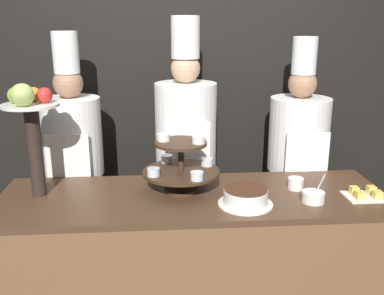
{
  "coord_description": "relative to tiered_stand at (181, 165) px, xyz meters",
  "views": [
    {
      "loc": [
        -0.17,
        -1.88,
        1.82
      ],
      "look_at": [
        0.0,
        0.45,
        1.13
      ],
      "focal_mm": 40.0,
      "sensor_mm": 36.0,
      "label": 1
    }
  ],
  "objects": [
    {
      "name": "buffet_counter",
      "position": [
        0.06,
        -0.07,
        -0.6
      ],
      "size": [
        2.19,
        0.7,
        0.88
      ],
      "color": "brown",
      "rests_on": "ground_plane"
    },
    {
      "name": "cake_square_tray",
      "position": [
        1.02,
        -0.18,
        -0.14
      ],
      "size": [
        0.22,
        0.18,
        0.05
      ],
      "color": "white",
      "rests_on": "buffet_counter"
    },
    {
      "name": "chef_left",
      "position": [
        -0.69,
        0.47,
        -0.1
      ],
      "size": [
        0.38,
        0.38,
        1.77
      ],
      "color": "black",
      "rests_on": "ground_plane"
    },
    {
      "name": "chef_center_left",
      "position": [
        0.06,
        0.47,
        -0.04
      ],
      "size": [
        0.41,
        0.41,
        1.86
      ],
      "color": "#38332D",
      "rests_on": "ground_plane"
    },
    {
      "name": "tiered_stand",
      "position": [
        0.0,
        0.0,
        0.0
      ],
      "size": [
        0.44,
        0.44,
        0.33
      ],
      "color": "#3D2819",
      "rests_on": "buffet_counter"
    },
    {
      "name": "serving_bowl_near",
      "position": [
        0.7,
        -0.22,
        -0.13
      ],
      "size": [
        0.12,
        0.12,
        0.16
      ],
      "color": "white",
      "rests_on": "buffet_counter"
    },
    {
      "name": "cake_round",
      "position": [
        0.33,
        -0.23,
        -0.11
      ],
      "size": [
        0.29,
        0.29,
        0.09
      ],
      "color": "white",
      "rests_on": "buffet_counter"
    },
    {
      "name": "chef_center_right",
      "position": [
        0.83,
        0.47,
        -0.12
      ],
      "size": [
        0.41,
        0.41,
        1.73
      ],
      "color": "black",
      "rests_on": "ground_plane"
    },
    {
      "name": "fruit_pedestal",
      "position": [
        -0.8,
        -0.02,
        0.28
      ],
      "size": [
        0.3,
        0.3,
        0.64
      ],
      "color": "#2D231E",
      "rests_on": "buffet_counter"
    },
    {
      "name": "wall_back",
      "position": [
        0.06,
        0.85,
        0.36
      ],
      "size": [
        10.0,
        0.06,
        2.8
      ],
      "color": "black",
      "rests_on": "ground_plane"
    },
    {
      "name": "cup_white",
      "position": [
        0.67,
        -0.02,
        -0.12
      ],
      "size": [
        0.09,
        0.09,
        0.07
      ],
      "color": "white",
      "rests_on": "buffet_counter"
    }
  ]
}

